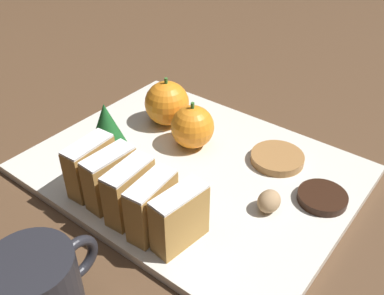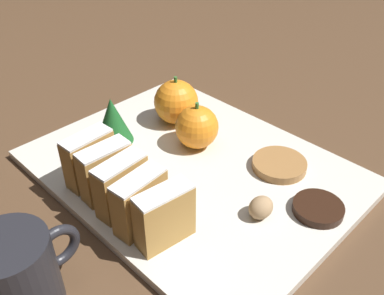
% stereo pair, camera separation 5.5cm
% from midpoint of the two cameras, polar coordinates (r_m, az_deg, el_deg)
% --- Properties ---
extents(ground_plane, '(6.00, 6.00, 0.00)m').
position_cam_midpoint_polar(ground_plane, '(0.57, 2.74, -3.51)').
color(ground_plane, '#513823').
extents(serving_platter, '(0.31, 0.41, 0.01)m').
position_cam_midpoint_polar(serving_platter, '(0.57, 2.76, -3.04)').
color(serving_platter, silver).
rests_on(serving_platter, ground_plane).
extents(stollen_slice_front, '(0.07, 0.03, 0.07)m').
position_cam_midpoint_polar(stollen_slice_front, '(0.45, -0.16, -9.32)').
color(stollen_slice_front, '#B28442').
rests_on(stollen_slice_front, serving_platter).
extents(stollen_slice_second, '(0.07, 0.03, 0.07)m').
position_cam_midpoint_polar(stollen_slice_second, '(0.46, -3.58, -7.42)').
color(stollen_slice_second, '#B28442').
rests_on(stollen_slice_second, serving_platter).
extents(stollen_slice_third, '(0.06, 0.03, 0.07)m').
position_cam_midpoint_polar(stollen_slice_third, '(0.49, -6.16, -5.29)').
color(stollen_slice_third, '#B28442').
rests_on(stollen_slice_third, serving_platter).
extents(stollen_slice_fourth, '(0.06, 0.03, 0.07)m').
position_cam_midpoint_polar(stollen_slice_fourth, '(0.51, -8.40, -3.29)').
color(stollen_slice_fourth, '#B28442').
rests_on(stollen_slice_fourth, serving_platter).
extents(stollen_slice_fifth, '(0.06, 0.03, 0.07)m').
position_cam_midpoint_polar(stollen_slice_fifth, '(0.53, -10.67, -1.58)').
color(stollen_slice_fifth, '#B28442').
rests_on(stollen_slice_fifth, serving_platter).
extents(orange_near, '(0.07, 0.07, 0.07)m').
position_cam_midpoint_polar(orange_near, '(0.64, 0.32, 6.02)').
color(orange_near, orange).
rests_on(orange_near, serving_platter).
extents(orange_far, '(0.06, 0.06, 0.07)m').
position_cam_midpoint_polar(orange_far, '(0.59, 3.32, 2.65)').
color(orange_far, orange).
rests_on(orange_far, serving_platter).
extents(walnut, '(0.03, 0.03, 0.03)m').
position_cam_midpoint_polar(walnut, '(0.50, 12.33, -7.95)').
color(walnut, tan).
rests_on(walnut, serving_platter).
extents(chocolate_cookie, '(0.06, 0.06, 0.01)m').
position_cam_midpoint_polar(chocolate_cookie, '(0.53, 19.39, -7.78)').
color(chocolate_cookie, black).
rests_on(chocolate_cookie, serving_platter).
extents(gingerbread_cookie, '(0.07, 0.07, 0.01)m').
position_cam_midpoint_polar(gingerbread_cookie, '(0.58, 14.25, -2.33)').
color(gingerbread_cookie, '#A3703D').
rests_on(gingerbread_cookie, serving_platter).
extents(evergreen_sprig, '(0.05, 0.05, 0.07)m').
position_cam_midpoint_polar(evergreen_sprig, '(0.60, -7.98, 3.53)').
color(evergreen_sprig, '#195623').
rests_on(evergreen_sprig, serving_platter).
extents(coffee_mug, '(0.11, 0.08, 0.09)m').
position_cam_midpoint_polar(coffee_mug, '(0.42, -18.72, -15.95)').
color(coffee_mug, '#232328').
rests_on(coffee_mug, ground_plane).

